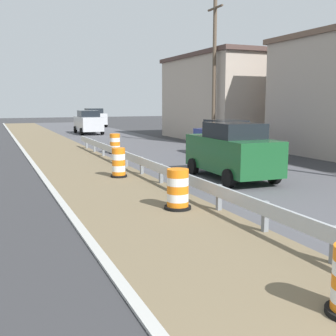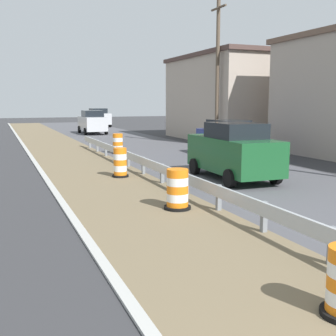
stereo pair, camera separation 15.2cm
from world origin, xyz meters
TOP-DOWN VIEW (x-y plane):
  - traffic_barrel_close at (1.52, 9.57)m, footprint 0.74×0.74m
  - traffic_barrel_mid at (1.45, 14.97)m, footprint 0.64×0.64m
  - traffic_barrel_far at (3.40, 22.34)m, footprint 0.70×0.70m
  - car_lead_near_lane at (5.26, 12.92)m, footprint 2.16×4.45m
  - car_trailing_near_lane at (8.25, 48.12)m, footprint 2.28×4.11m
  - car_lead_far_lane at (5.24, 37.60)m, footprint 2.10×4.61m
  - car_mid_far_lane at (8.51, 18.75)m, footprint 2.07×4.83m
  - roadside_shop_far at (14.18, 28.12)m, footprint 7.10×10.98m
  - utility_pole_mid at (10.44, 23.72)m, footprint 0.24×1.80m

SIDE VIEW (x-z plane):
  - traffic_barrel_close at x=1.52m, z-range -0.05..1.05m
  - traffic_barrel_far at x=3.40m, z-range -0.05..1.06m
  - traffic_barrel_mid at x=1.45m, z-range -0.05..1.08m
  - car_mid_far_lane at x=8.51m, z-range 0.00..1.94m
  - car_lead_far_lane at x=5.24m, z-range 0.00..2.11m
  - car_trailing_near_lane at x=8.25m, z-range 0.00..2.12m
  - car_lead_near_lane at x=5.26m, z-range 0.00..2.13m
  - roadside_shop_far at x=14.18m, z-range 0.01..6.42m
  - utility_pole_mid at x=10.44m, z-range 0.16..9.36m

